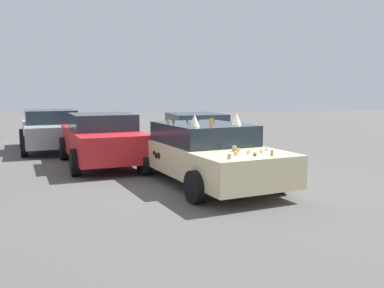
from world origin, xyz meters
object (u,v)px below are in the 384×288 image
(art_car_decorated, at_px, (205,153))
(parked_sedan_behind_left, at_px, (195,133))
(parked_sedan_row_back_center, at_px, (51,130))
(parked_sedan_far_left, at_px, (102,139))

(art_car_decorated, xyz_separation_m, parked_sedan_behind_left, (4.45, -0.72, -0.00))
(art_car_decorated, xyz_separation_m, parked_sedan_row_back_center, (6.21, 4.07, 0.02))
(parked_sedan_behind_left, bearing_deg, parked_sedan_far_left, 113.92)
(art_car_decorated, bearing_deg, parked_sedan_far_left, -155.13)
(art_car_decorated, relative_size, parked_sedan_far_left, 1.11)
(art_car_decorated, distance_m, parked_sedan_behind_left, 4.50)
(parked_sedan_row_back_center, bearing_deg, parked_sedan_behind_left, -121.54)
(art_car_decorated, distance_m, parked_sedan_row_back_center, 7.42)
(parked_sedan_far_left, bearing_deg, art_car_decorated, -152.26)
(art_car_decorated, height_order, parked_sedan_row_back_center, art_car_decorated)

